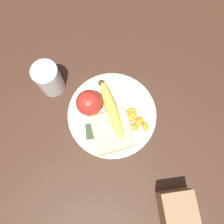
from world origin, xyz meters
TOP-DOWN VIEW (x-y plane):
  - ground_plane at (0.00, 0.00)m, footprint 3.00×3.00m
  - plate at (0.00, 0.00)m, footprint 0.27×0.27m
  - juice_glass at (0.12, 0.17)m, footprint 0.08×0.08m
  - apple at (0.03, 0.06)m, footprint 0.08×0.08m
  - banana at (0.01, 0.00)m, footprint 0.20×0.07m
  - bread_slice at (-0.05, 0.01)m, footprint 0.13×0.13m
  - fork at (0.02, 0.00)m, footprint 0.14×0.13m
  - jam_packet at (-0.05, 0.06)m, footprint 0.04×0.04m
  - orange_segment_0 at (-0.05, -0.09)m, footprint 0.03×0.02m
  - orange_segment_1 at (-0.01, -0.04)m, footprint 0.04×0.03m
  - orange_segment_2 at (-0.05, -0.02)m, footprint 0.03×0.03m
  - orange_segment_3 at (-0.02, -0.05)m, footprint 0.04×0.04m
  - orange_segment_4 at (-0.05, -0.06)m, footprint 0.03×0.04m
  - orange_segment_5 at (-0.01, -0.06)m, footprint 0.04×0.04m
  - orange_segment_6 at (-0.03, -0.03)m, footprint 0.03×0.04m
  - orange_segment_7 at (-0.04, -0.08)m, footprint 0.04×0.04m
  - orange_segment_8 at (0.00, -0.06)m, footprint 0.02×0.03m
  - condiment_caddy at (-0.28, -0.13)m, footprint 0.08×0.08m

SIDE VIEW (x-z plane):
  - ground_plane at x=0.00m, z-range 0.00..0.00m
  - plate at x=0.00m, z-range 0.00..0.02m
  - fork at x=0.02m, z-range 0.01..0.02m
  - orange_segment_8 at x=0.00m, z-range 0.01..0.03m
  - orange_segment_0 at x=-0.05m, z-range 0.01..0.03m
  - orange_segment_2 at x=-0.05m, z-range 0.01..0.03m
  - orange_segment_1 at x=-0.01m, z-range 0.01..0.03m
  - orange_segment_3 at x=-0.02m, z-range 0.01..0.03m
  - orange_segment_5 at x=-0.01m, z-range 0.01..0.03m
  - orange_segment_4 at x=-0.05m, z-range 0.01..0.03m
  - orange_segment_6 at x=-0.03m, z-range 0.01..0.03m
  - orange_segment_7 at x=-0.04m, z-range 0.01..0.03m
  - jam_packet at x=-0.05m, z-range 0.01..0.03m
  - bread_slice at x=-0.05m, z-range 0.01..0.03m
  - banana at x=0.01m, z-range 0.01..0.05m
  - condiment_caddy at x=-0.28m, z-range 0.00..0.08m
  - juice_glass at x=0.12m, z-range 0.00..0.10m
  - apple at x=0.03m, z-range 0.01..0.09m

